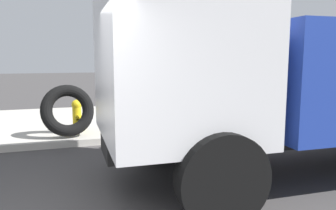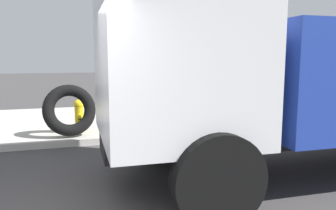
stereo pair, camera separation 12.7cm
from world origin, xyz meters
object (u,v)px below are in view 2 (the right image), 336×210
(dump_truck_blue, at_px, (308,77))
(fire_hydrant, at_px, (79,114))
(stop_sign, at_px, (210,71))
(loose_tire, at_px, (70,110))

(dump_truck_blue, bearing_deg, fire_hydrant, 133.55)
(stop_sign, bearing_deg, dump_truck_blue, -83.44)
(fire_hydrant, relative_size, stop_sign, 0.37)
(fire_hydrant, bearing_deg, stop_sign, -9.87)
(dump_truck_blue, bearing_deg, loose_tire, 139.55)
(dump_truck_blue, bearing_deg, stop_sign, 96.56)
(stop_sign, xyz_separation_m, dump_truck_blue, (0.36, -3.15, 0.04))
(fire_hydrant, bearing_deg, loose_tire, -112.65)
(fire_hydrant, height_order, dump_truck_blue, dump_truck_blue)
(stop_sign, bearing_deg, loose_tire, 179.47)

